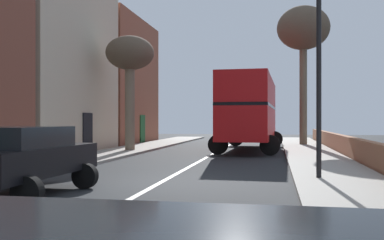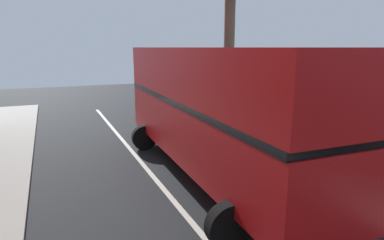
% 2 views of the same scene
% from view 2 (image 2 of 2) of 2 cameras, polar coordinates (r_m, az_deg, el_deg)
% --- Properties ---
extents(double_decker_bus, '(3.81, 10.72, 4.06)m').
position_cam_2_polar(double_decker_bus, '(10.10, 3.40, 2.73)').
color(double_decker_bus, '#B41113').
rests_on(double_decker_bus, ground).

